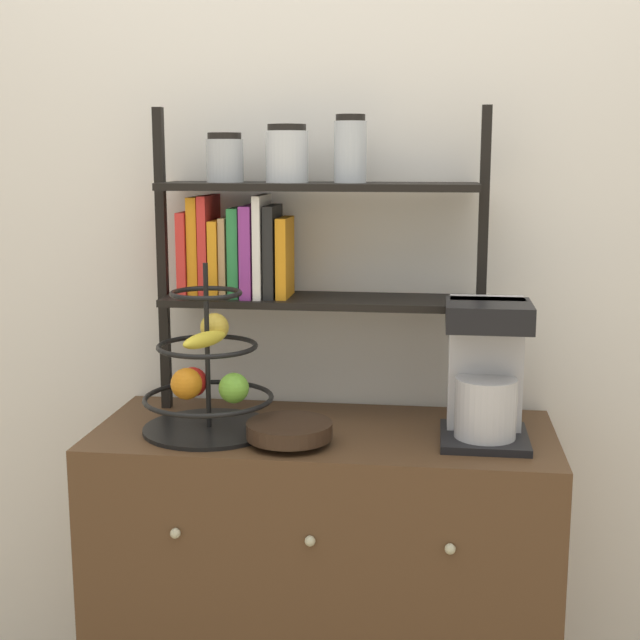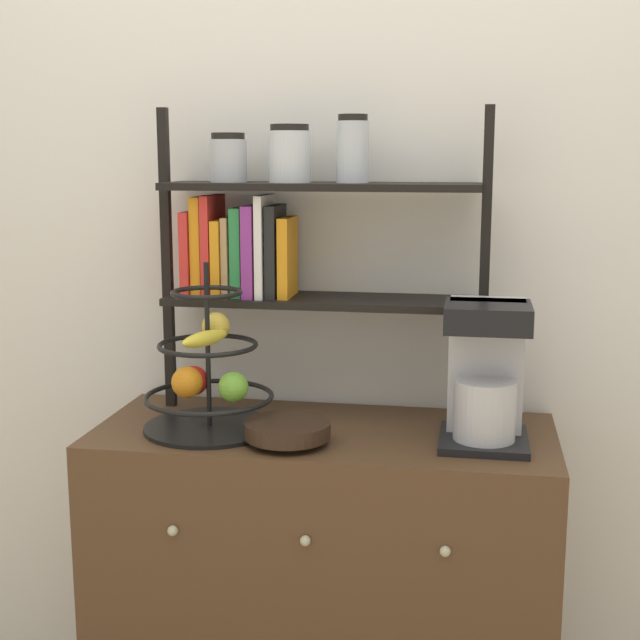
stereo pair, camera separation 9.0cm
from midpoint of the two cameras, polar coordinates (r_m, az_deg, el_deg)
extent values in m
cube|color=silver|center=(2.36, 0.03, 6.28)|extent=(7.00, 0.05, 2.60)
cube|color=#4C331E|center=(2.34, -0.91, -16.64)|extent=(1.11, 0.47, 0.82)
sphere|color=#B2AD8C|center=(2.09, -10.50, -13.29)|extent=(0.02, 0.02, 0.02)
sphere|color=#B2AD8C|center=(2.02, -1.96, -13.97)|extent=(0.02, 0.02, 0.02)
sphere|color=#B2AD8C|center=(2.00, 7.02, -14.35)|extent=(0.02, 0.02, 0.02)
cube|color=black|center=(2.12, 9.25, -7.45)|extent=(0.20, 0.22, 0.02)
cube|color=#B7B7BC|center=(2.13, 9.34, -2.73)|extent=(0.17, 0.09, 0.31)
cylinder|color=#B7B7BC|center=(2.07, 9.33, -5.56)|extent=(0.14, 0.14, 0.14)
cube|color=black|center=(2.03, 9.50, 0.28)|extent=(0.19, 0.17, 0.06)
cylinder|color=black|center=(2.19, -8.28, -6.90)|extent=(0.32, 0.32, 0.01)
cylinder|color=black|center=(2.14, -8.43, -1.67)|extent=(0.01, 0.01, 0.40)
torus|color=black|center=(2.17, -8.34, -4.96)|extent=(0.32, 0.32, 0.01)
torus|color=black|center=(2.14, -8.43, -1.67)|extent=(0.24, 0.24, 0.01)
torus|color=black|center=(2.12, -8.52, 1.70)|extent=(0.17, 0.17, 0.01)
sphere|color=red|center=(2.18, -9.34, -3.94)|extent=(0.07, 0.07, 0.07)
sphere|color=#6BAD33|center=(2.11, -6.76, -4.35)|extent=(0.07, 0.07, 0.07)
sphere|color=orange|center=(2.16, -9.73, -4.05)|extent=(0.08, 0.08, 0.08)
ellipsoid|color=yellow|center=(2.11, -8.61, -1.26)|extent=(0.10, 0.15, 0.04)
sphere|color=gold|center=(2.18, -7.94, -0.47)|extent=(0.07, 0.07, 0.07)
cylinder|color=black|center=(2.07, -3.21, -7.73)|extent=(0.11, 0.11, 0.02)
cylinder|color=black|center=(2.07, -3.22, -7.05)|extent=(0.20, 0.20, 0.04)
cube|color=black|center=(2.33, -11.14, 3.68)|extent=(0.02, 0.02, 0.77)
cube|color=black|center=(2.21, 9.18, 3.38)|extent=(0.02, 0.02, 0.77)
cube|color=black|center=(2.25, -1.24, 1.24)|extent=(0.78, 0.20, 0.02)
cube|color=black|center=(2.22, -1.27, 8.55)|extent=(0.78, 0.20, 0.02)
cube|color=red|center=(2.31, -9.50, 4.24)|extent=(0.02, 0.16, 0.21)
cube|color=orange|center=(2.30, -8.87, 4.69)|extent=(0.03, 0.14, 0.25)
cube|color=red|center=(2.29, -8.20, 4.74)|extent=(0.02, 0.16, 0.25)
cube|color=orange|center=(2.29, -7.56, 3.98)|extent=(0.02, 0.16, 0.19)
cube|color=tan|center=(2.28, -7.03, 4.06)|extent=(0.02, 0.15, 0.20)
cube|color=#2D8C47|center=(2.27, -6.41, 4.35)|extent=(0.03, 0.13, 0.22)
cube|color=#8C338C|center=(2.27, -5.58, 4.43)|extent=(0.03, 0.16, 0.23)
cube|color=white|center=(2.26, -4.86, 4.74)|extent=(0.02, 0.16, 0.26)
cube|color=black|center=(2.25, -4.18, 4.42)|extent=(0.03, 0.15, 0.23)
cube|color=orange|center=(2.25, -3.40, 4.03)|extent=(0.03, 0.14, 0.20)
cylinder|color=#ADB2B7|center=(2.27, -7.26, 10.07)|extent=(0.09, 0.09, 0.11)
cylinder|color=black|center=(2.27, -7.29, 11.61)|extent=(0.08, 0.08, 0.02)
cylinder|color=silver|center=(2.23, -3.30, 10.39)|extent=(0.11, 0.11, 0.13)
cylinder|color=black|center=(2.23, -3.32, 12.20)|extent=(0.10, 0.10, 0.02)
cylinder|color=silver|center=(2.21, 0.77, 10.70)|extent=(0.08, 0.08, 0.15)
cylinder|color=black|center=(2.21, 0.78, 12.83)|extent=(0.07, 0.07, 0.02)
camera|label=1|loc=(0.04, -91.22, -0.23)|focal=50.00mm
camera|label=2|loc=(0.04, 88.78, 0.23)|focal=50.00mm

